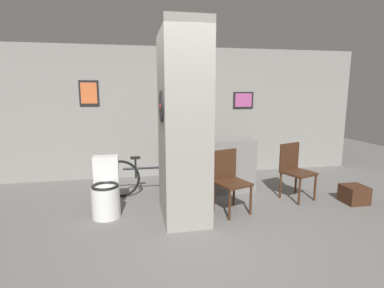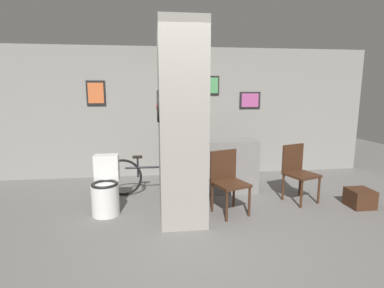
# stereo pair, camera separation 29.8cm
# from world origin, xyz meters

# --- Properties ---
(ground_plane) EXTENTS (14.00, 14.00, 0.00)m
(ground_plane) POSITION_xyz_m (0.00, 0.00, 0.00)
(ground_plane) COLOR slate
(wall_back) EXTENTS (8.00, 0.09, 2.60)m
(wall_back) POSITION_xyz_m (0.00, 2.63, 1.30)
(wall_back) COLOR gray
(wall_back) RESTS_ON ground_plane
(pillar_center) EXTENTS (0.63, 1.04, 2.60)m
(pillar_center) POSITION_xyz_m (-0.13, 0.52, 1.30)
(pillar_center) COLOR gray
(pillar_center) RESTS_ON ground_plane
(counter_shelf) EXTENTS (1.41, 0.44, 0.92)m
(counter_shelf) POSITION_xyz_m (0.56, 1.44, 0.46)
(counter_shelf) COLOR gray
(counter_shelf) RESTS_ON ground_plane
(toilet) EXTENTS (0.39, 0.55, 0.82)m
(toilet) POSITION_xyz_m (-1.20, 0.73, 0.34)
(toilet) COLOR white
(toilet) RESTS_ON ground_plane
(chair_near_pillar) EXTENTS (0.55, 0.55, 0.90)m
(chair_near_pillar) POSITION_xyz_m (0.54, 0.53, 0.50)
(chair_near_pillar) COLOR #422616
(chair_near_pillar) RESTS_ON ground_plane
(chair_by_doorway) EXTENTS (0.56, 0.56, 0.90)m
(chair_by_doorway) POSITION_xyz_m (1.76, 0.86, 0.50)
(chair_by_doorway) COLOR #422616
(chair_by_doorway) RESTS_ON ground_plane
(bicycle) EXTENTS (1.62, 0.42, 0.68)m
(bicycle) POSITION_xyz_m (-0.53, 1.43, 0.33)
(bicycle) COLOR black
(bicycle) RESTS_ON ground_plane
(bottle_tall) EXTENTS (0.08, 0.08, 0.28)m
(bottle_tall) POSITION_xyz_m (0.28, 1.39, 1.02)
(bottle_tall) COLOR olive
(bottle_tall) RESTS_ON counter_shelf
(floor_crate) EXTENTS (0.34, 0.34, 0.28)m
(floor_crate) POSITION_xyz_m (2.59, 0.47, 0.14)
(floor_crate) COLOR #422616
(floor_crate) RESTS_ON ground_plane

